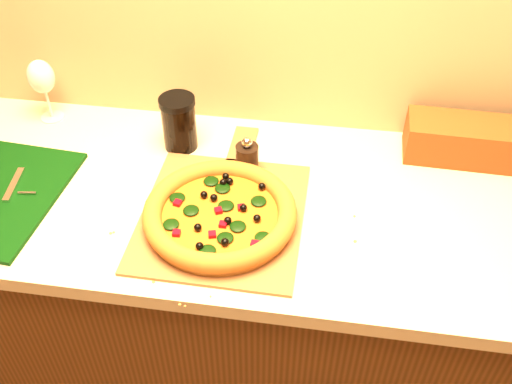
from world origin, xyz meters
The scene contains 8 objects.
cabinet centered at (0.00, 1.43, 0.43)m, with size 2.80×0.65×0.86m, color #45290E.
countertop centered at (0.00, 1.43, 0.88)m, with size 2.84×0.68×0.04m, color beige.
pizza_peel centered at (-0.03, 1.36, 0.90)m, with size 0.38×0.57×0.01m.
pizza centered at (-0.03, 1.32, 0.93)m, with size 0.36×0.36×0.05m.
pepper_grinder centered at (0.01, 1.51, 0.95)m, with size 0.06×0.06×0.11m.
bread_bag centered at (0.60, 1.66, 0.95)m, with size 0.39×0.13×0.11m, color #622B12.
wine_glass centered at (-0.60, 1.67, 1.03)m, with size 0.08×0.08×0.19m.
dark_jar centered at (-0.19, 1.60, 0.98)m, with size 0.09×0.09×0.15m.
Camera 1 is at (0.20, 0.40, 1.86)m, focal length 40.00 mm.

